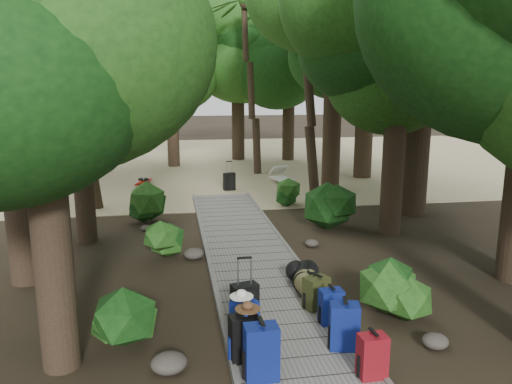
{
  "coord_description": "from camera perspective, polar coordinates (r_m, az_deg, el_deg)",
  "views": [
    {
      "loc": [
        -1.69,
        -10.18,
        3.83
      ],
      "look_at": [
        0.59,
        3.12,
        1.0
      ],
      "focal_mm": 35.0,
      "sensor_mm": 36.0,
      "label": 1
    }
  ],
  "objects": [
    {
      "name": "tree_right_f",
      "position": [
        21.92,
        12.65,
        15.88
      ],
      "size": [
        6.13,
        6.13,
        10.95
      ],
      "primitive_type": null,
      "color": "black",
      "rests_on": "ground"
    },
    {
      "name": "rock_left_a",
      "position": [
        7.31,
        -9.91,
        -18.69
      ],
      "size": [
        0.5,
        0.45,
        0.28
      ],
      "primitive_type": null,
      "color": "#4C473F",
      "rests_on": "ground"
    },
    {
      "name": "boardwalk",
      "position": [
        11.92,
        -1.08,
        -6.6
      ],
      "size": [
        2.0,
        12.0,
        0.12
      ],
      "primitive_type": "cube",
      "color": "slate",
      "rests_on": "ground"
    },
    {
      "name": "shrub_right_c",
      "position": [
        16.45,
        3.63,
        -0.1
      ],
      "size": [
        0.96,
        0.96,
        0.87
      ],
      "primitive_type": null,
      "color": "#1B4414",
      "rests_on": "ground"
    },
    {
      "name": "hat_white",
      "position": [
        7.49,
        -1.67,
        -11.46
      ],
      "size": [
        0.35,
        0.35,
        0.12
      ],
      "primitive_type": null,
      "color": "silver",
      "rests_on": "backpack_left_c"
    },
    {
      "name": "kayak",
      "position": [
        20.52,
        -12.74,
        1.28
      ],
      "size": [
        1.8,
        3.06,
        0.3
      ],
      "primitive_type": "ellipsoid",
      "rotation": [
        0.0,
        0.0,
        -0.4
      ],
      "color": "#9D160D",
      "rests_on": "sand_beach"
    },
    {
      "name": "backpack_left_b",
      "position": [
        7.16,
        -1.38,
        -16.07
      ],
      "size": [
        0.42,
        0.32,
        0.72
      ],
      "primitive_type": null,
      "rotation": [
        0.0,
        0.0,
        0.12
      ],
      "color": "black",
      "rests_on": "boardwalk"
    },
    {
      "name": "shrub_right_b",
      "position": [
        13.7,
        8.38,
        -1.68
      ],
      "size": [
        1.46,
        1.46,
        1.32
      ],
      "primitive_type": null,
      "color": "#1B4414",
      "rests_on": "ground"
    },
    {
      "name": "hat_brown",
      "position": [
        7.03,
        -0.95,
        -12.85
      ],
      "size": [
        0.36,
        0.36,
        0.11
      ],
      "primitive_type": null,
      "color": "#51351E",
      "rests_on": "backpack_left_b"
    },
    {
      "name": "tree_left_c",
      "position": [
        12.87,
        -19.71,
        9.76
      ],
      "size": [
        4.04,
        4.04,
        7.03
      ],
      "primitive_type": null,
      "color": "black",
      "rests_on": "ground"
    },
    {
      "name": "shrub_left_a",
      "position": [
        7.78,
        -14.7,
        -13.91
      ],
      "size": [
        1.12,
        1.12,
        1.01
      ],
      "primitive_type": null,
      "color": "#1B4414",
      "rests_on": "ground"
    },
    {
      "name": "tree_back_b",
      "position": [
        26.9,
        -2.11,
        14.07
      ],
      "size": [
        5.46,
        5.46,
        9.76
      ],
      "primitive_type": null,
      "color": "black",
      "rests_on": "ground"
    },
    {
      "name": "backpack_left_c",
      "position": [
        7.64,
        -1.33,
        -14.29
      ],
      "size": [
        0.45,
        0.4,
        0.69
      ],
      "primitive_type": null,
      "rotation": [
        0.0,
        0.0,
        0.43
      ],
      "color": "navy",
      "rests_on": "boardwalk"
    },
    {
      "name": "tree_back_c",
      "position": [
        26.78,
        3.8,
        13.32
      ],
      "size": [
        5.03,
        5.03,
        9.06
      ],
      "primitive_type": null,
      "color": "black",
      "rests_on": "ground"
    },
    {
      "name": "suitcase_on_boardwalk",
      "position": [
        8.18,
        -1.3,
        -12.61
      ],
      "size": [
        0.47,
        0.33,
        0.65
      ],
      "primitive_type": null,
      "rotation": [
        0.0,
        0.0,
        0.25
      ],
      "color": "black",
      "rests_on": "boardwalk"
    },
    {
      "name": "rock_right_b",
      "position": [
        10.26,
        13.3,
        -9.58
      ],
      "size": [
        0.52,
        0.46,
        0.28
      ],
      "primitive_type": null,
      "color": "#4C473F",
      "rests_on": "ground"
    },
    {
      "name": "sand_beach",
      "position": [
        26.52,
        -5.98,
        3.5
      ],
      "size": [
        40.0,
        22.0,
        0.02
      ],
      "primitive_type": "cube",
      "color": "tan",
      "rests_on": "ground"
    },
    {
      "name": "palm_right_b",
      "position": [
        22.44,
        9.02,
        12.71
      ],
      "size": [
        4.37,
        4.37,
        8.45
      ],
      "primitive_type": null,
      "color": "#163910",
      "rests_on": "ground"
    },
    {
      "name": "backpack_right_c",
      "position": [
        8.26,
        8.58,
        -12.6
      ],
      "size": [
        0.38,
        0.28,
        0.62
      ],
      "primitive_type": null,
      "rotation": [
        0.0,
        0.0,
        0.05
      ],
      "color": "navy",
      "rests_on": "boardwalk"
    },
    {
      "name": "backpack_right_d",
      "position": [
        8.74,
        6.91,
        -11.16
      ],
      "size": [
        0.48,
        0.42,
        0.62
      ],
      "primitive_type": null,
      "rotation": [
        0.0,
        0.0,
        0.4
      ],
      "color": "#333818",
      "rests_on": "boardwalk"
    },
    {
      "name": "palm_right_c",
      "position": [
        22.59,
        0.74,
        11.51
      ],
      "size": [
        4.65,
        4.65,
        7.4
      ],
      "primitive_type": null,
      "color": "#163910",
      "rests_on": "ground"
    },
    {
      "name": "palm_left_a",
      "position": [
        16.48,
        -19.4,
        11.03
      ],
      "size": [
        4.76,
        4.76,
        7.57
      ],
      "primitive_type": null,
      "color": "#163910",
      "rests_on": "ground"
    },
    {
      "name": "ground",
      "position": [
        11.01,
        -0.28,
        -8.52
      ],
      "size": [
        120.0,
        120.0,
        0.0
      ],
      "primitive_type": "plane",
      "color": "#2D2316",
      "rests_on": "ground"
    },
    {
      "name": "sun_lounger",
      "position": [
        20.19,
        3.03,
        1.87
      ],
      "size": [
        1.04,
        2.07,
        0.64
      ],
      "primitive_type": null,
      "rotation": [
        0.0,
        0.0,
        0.21
      ],
      "color": "silver",
      "rests_on": "sand_beach"
    },
    {
      "name": "rock_left_d",
      "position": [
        13.97,
        -12.47,
        -4.02
      ],
      "size": [
        0.29,
        0.26,
        0.16
      ],
      "primitive_type": null,
      "color": "#4C473F",
      "rests_on": "ground"
    },
    {
      "name": "palm_right_a",
      "position": [
        16.84,
        7.3,
        11.88
      ],
      "size": [
        4.54,
        4.54,
        7.74
      ],
      "primitive_type": null,
      "color": "#163910",
      "rests_on": "ground"
    },
    {
      "name": "duffel_right_khaki",
      "position": [
        9.13,
        6.29,
        -10.74
      ],
      "size": [
        0.51,
        0.7,
        0.44
      ],
      "primitive_type": null,
      "rotation": [
        0.0,
        0.0,
        0.11
      ],
      "color": "olive",
      "rests_on": "boardwalk"
    },
    {
      "name": "rock_left_c",
      "position": [
        11.52,
        -7.13,
        -7.01
      ],
      "size": [
        0.46,
        0.42,
        0.26
      ],
      "primitive_type": null,
      "color": "#4C473F",
      "rests_on": "ground"
    },
    {
      "name": "backpack_left_a",
      "position": [
        6.74,
        0.61,
        -17.54
      ],
      "size": [
        0.44,
        0.31,
        0.82
      ],
      "primitive_type": null,
      "rotation": [
        0.0,
        0.0,
        0.02
      ],
      "color": "navy",
      "rests_on": "boardwalk"
    },
    {
      "name": "rock_right_a",
      "position": [
        8.24,
        19.8,
        -15.75
      ],
      "size": [
        0.4,
        0.36,
        0.22
      ],
      "primitive_type": null,
      "color": "#4C473F",
      "rests_on": "ground"
    },
    {
      "name": "lone_suitcase_on_sand",
      "position": [
        18.89,
        -3.07,
        1.21
      ],
      "size": [
        0.47,
        0.35,
        0.66
      ],
      "primitive_type": null,
      "rotation": [
        0.0,
        0.0,
        0.28
      ],
      "color": "black",
      "rests_on": "sand_beach"
    },
    {
      "name": "backpack_right_a",
      "position": [
        6.98,
        13.16,
        -17.56
      ],
      "size": [
        0.37,
        0.27,
        0.65
      ],
      "primitive_type": null,
      "rotation": [
        0.0,
        0.0,
        0.05
      ],
      "color": "maroon",
      "rests_on": "boardwalk"
    },
    {
      "name": "shrub_left_b",
      "position": [
        11.48,
        -10.01,
        -5.58
      ],
      "size": [
        0.95,
        0.95,
        0.86
      ],
      "primitive_type": null,
      "color": "#1B4414",
      "rests_on": "ground"
    },
    {
      "name": "tree_right_c",
      "position": [
        13.37,
        15.9,
        12.34
      ],
      "size": [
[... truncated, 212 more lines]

